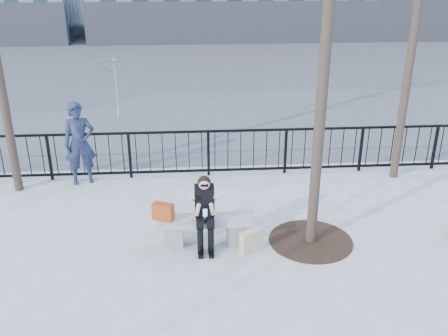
{
  "coord_description": "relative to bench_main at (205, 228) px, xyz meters",
  "views": [
    {
      "loc": [
        -0.22,
        -7.73,
        4.73
      ],
      "look_at": [
        0.4,
        0.8,
        1.1
      ],
      "focal_mm": 40.0,
      "sensor_mm": 36.0,
      "label": 1
    }
  ],
  "objects": [
    {
      "name": "ground",
      "position": [
        0.0,
        0.0,
        -0.3
      ],
      "size": [
        120.0,
        120.0,
        0.0
      ],
      "primitive_type": "plane",
      "color": "gray",
      "rests_on": "ground"
    },
    {
      "name": "seated_woman",
      "position": [
        0.0,
        -0.16,
        0.37
      ],
      "size": [
        0.5,
        0.64,
        1.34
      ],
      "color": "black",
      "rests_on": "ground"
    },
    {
      "name": "bench_main",
      "position": [
        0.0,
        0.0,
        0.0
      ],
      "size": [
        1.65,
        0.46,
        0.49
      ],
      "color": "gray",
      "rests_on": "ground"
    },
    {
      "name": "vendor_umbrella",
      "position": [
        -2.44,
        7.53,
        0.69
      ],
      "size": [
        2.53,
        2.57,
        1.99
      ],
      "primitive_type": "imported",
      "rotation": [
        0.0,
        0.0,
        -0.18
      ],
      "color": "yellow",
      "rests_on": "ground"
    },
    {
      "name": "shopping_bag",
      "position": [
        0.79,
        -0.35,
        -0.1
      ],
      "size": [
        0.44,
        0.34,
        0.4
      ],
      "primitive_type": "cube",
      "rotation": [
        0.0,
        0.0,
        0.51
      ],
      "color": "beige",
      "rests_on": "ground"
    },
    {
      "name": "tree_grate",
      "position": [
        1.9,
        -0.1,
        -0.29
      ],
      "size": [
        1.5,
        1.5,
        0.02
      ],
      "primitive_type": "cylinder",
      "color": "black",
      "rests_on": "ground"
    },
    {
      "name": "railing",
      "position": [
        0.0,
        3.0,
        0.25
      ],
      "size": [
        14.0,
        0.06,
        1.1
      ],
      "color": "black",
      "rests_on": "ground"
    },
    {
      "name": "standing_man",
      "position": [
        -2.65,
        2.8,
        0.63
      ],
      "size": [
        0.77,
        0.61,
        1.87
      ],
      "primitive_type": "imported",
      "rotation": [
        0.0,
        0.0,
        0.25
      ],
      "color": "black",
      "rests_on": "ground"
    },
    {
      "name": "street_surface",
      "position": [
        0.0,
        15.0,
        -0.3
      ],
      "size": [
        60.0,
        23.0,
        0.01
      ],
      "primitive_type": "cube",
      "color": "#474747",
      "rests_on": "ground"
    },
    {
      "name": "handbag",
      "position": [
        -0.72,
        0.02,
        0.34
      ],
      "size": [
        0.4,
        0.3,
        0.3
      ],
      "primitive_type": "cube",
      "rotation": [
        0.0,
        0.0,
        -0.4
      ],
      "color": "#983812",
      "rests_on": "bench_main"
    }
  ]
}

